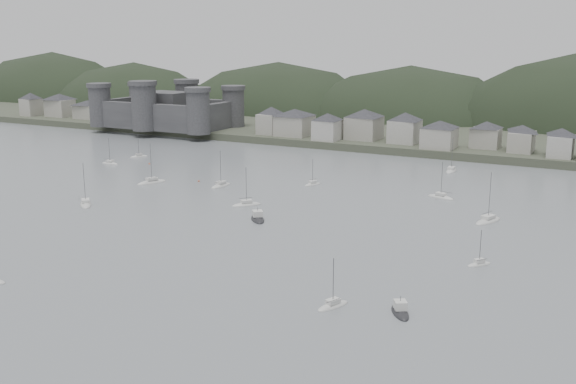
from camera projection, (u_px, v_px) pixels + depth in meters
The scene contains 10 objects.
ground at pixel (60, 328), 101.77m from camera, with size 900.00×900.00×0.00m, color slate.
far_shore_land at pixel (480, 118), 355.14m from camera, with size 900.00×250.00×3.00m, color #383D2D.
forested_ridge at pixel (477, 149), 333.82m from camera, with size 851.55×103.94×102.57m.
castle at pixel (166, 109), 308.73m from camera, with size 66.00×43.00×20.00m.
waterfront_town at pixel (557, 139), 234.37m from camera, with size 451.48×28.46×12.92m.
sailboat_lead at pixel (479, 264), 129.76m from camera, with size 4.85×5.49×7.68m.
moored_fleet at pixel (267, 223), 158.22m from camera, with size 268.11×177.30×13.22m.
motor_launch_near at pixel (400, 312), 107.00m from camera, with size 5.73×7.07×3.65m.
motor_launch_far at pixel (258, 219), 162.01m from camera, with size 7.71×8.41×4.00m.
mooring_buoys at pixel (160, 243), 142.93m from camera, with size 188.80×128.73×0.70m.
Camera 1 is at (75.33, -66.82, 43.49)m, focal length 41.27 mm.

